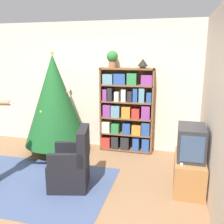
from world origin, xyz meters
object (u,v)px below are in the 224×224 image
Objects in this scene: television at (191,142)px; armchair at (72,166)px; christmas_tree at (55,100)px; table_lamp at (143,63)px; potted_plant at (112,58)px; bookshelf at (127,112)px.

television is 0.62× the size of armchair.
armchair is at bearing -54.37° from christmas_tree.
christmas_tree is 1.60m from armchair.
armchair is (-1.71, -0.40, -0.40)m from television.
armchair is at bearing -116.95° from table_lamp.
armchair is at bearing -166.90° from television.
television is 2.25m from potted_plant.
bookshelf is 1.84× the size of armchair.
bookshelf reaches higher than television.
bookshelf is 1.70m from television.
potted_plant is at bearing 180.00° from table_lamp.
table_lamp is at bearing 15.98° from christmas_tree.
table_lamp reaches higher than armchair.
potted_plant is 0.60m from table_lamp.
armchair is at bearing -97.84° from potted_plant.
potted_plant is at bearing 178.60° from bookshelf.
christmas_tree is (-1.34, -0.46, 0.27)m from bookshelf.
christmas_tree is at bearing -155.74° from potted_plant.
potted_plant is (-1.49, 1.21, 1.16)m from television.
potted_plant is at bearing 140.87° from television.
christmas_tree is at bearing -160.96° from bookshelf.
christmas_tree is 10.12× the size of table_lamp.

